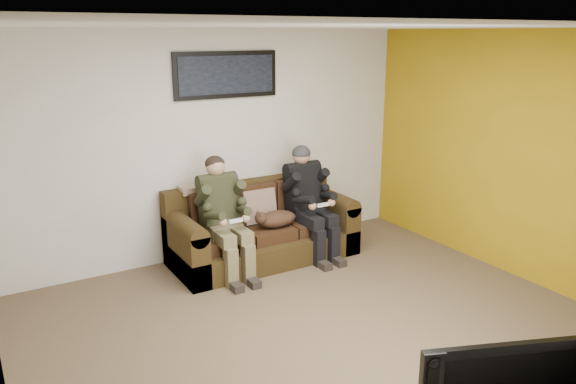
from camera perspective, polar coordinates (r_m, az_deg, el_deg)
floor at (r=5.13m, az=3.69°, el=-14.04°), size 5.00×5.00×0.00m
ceiling at (r=4.45m, az=4.30°, el=16.42°), size 5.00×5.00×0.00m
wall_back at (r=6.54m, az=-7.34°, el=4.69°), size 5.00×0.00×5.00m
wall_right at (r=6.35m, az=22.90°, el=3.22°), size 0.00×4.50×4.50m
accent_wall_right at (r=6.34m, az=22.85°, el=3.21°), size 0.00×4.50×4.50m
sofa at (r=6.58m, az=-2.80°, el=-3.93°), size 2.12×0.92×0.87m
throw_pillow at (r=6.52m, az=-3.00°, el=-1.43°), size 0.41×0.19×0.40m
throw_blanket at (r=6.39m, az=-9.09°, el=0.37°), size 0.43×0.21×0.08m
person_left at (r=6.07m, az=-6.61°, el=-1.85°), size 0.51×0.87×1.28m
person_right at (r=6.57m, az=2.09°, el=-0.34°), size 0.51×0.86×1.29m
cat at (r=6.36m, az=-1.28°, el=-2.74°), size 0.66×0.26×0.24m
framed_poster at (r=6.46m, az=-6.28°, el=11.76°), size 1.25×0.05×0.52m
television at (r=3.47m, az=21.03°, el=-17.62°), size 1.05×0.52×0.61m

